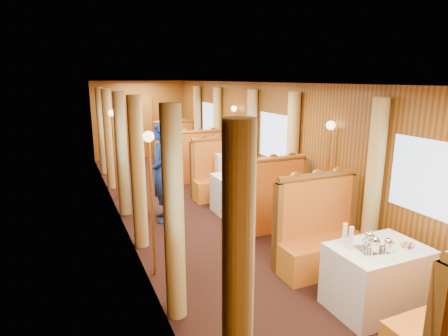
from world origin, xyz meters
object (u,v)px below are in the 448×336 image
teapot_right (388,247)px  rose_vase_far (186,139)px  table_far (186,159)px  banquette_far_fwd (198,165)px  steward (162,173)px  banquette_mid_fwd (267,207)px  passenger (226,167)px  rose_vase_mid (241,166)px  table_near (377,278)px  banquette_mid_aft (221,178)px  banquette_near_aft (321,239)px  teapot_left (375,246)px  teapot_back (369,240)px  fruit_plate (407,246)px  tea_tray (373,250)px  table_mid (241,193)px  banquette_far_aft (176,151)px

teapot_right → rose_vase_far: size_ratio=0.43×
table_far → banquette_far_fwd: bearing=-90.0°
teapot_right → steward: steward is taller
banquette_mid_fwd → passenger: (-0.00, 1.76, 0.32)m
rose_vase_mid → passenger: passenger is taller
table_far → table_near: bearing=-90.0°
table_far → steward: (-1.54, -3.34, 0.53)m
banquette_mid_aft → table_far: banquette_mid_aft is taller
steward → table_near: bearing=28.3°
steward → passenger: steward is taller
banquette_near_aft → rose_vase_far: 6.01m
teapot_left → rose_vase_far: (0.16, 7.08, 0.10)m
table_far → teapot_back: teapot_back is taller
fruit_plate → rose_vase_far: bearing=92.1°
table_near → tea_tray: 0.40m
banquette_mid_aft → banquette_far_fwd: same height
table_mid → teapot_left: size_ratio=5.75×
rose_vase_far → banquette_far_aft: bearing=90.0°
teapot_left → banquette_far_aft: bearing=113.5°
banquette_near_aft → passenger: 3.25m
teapot_left → passenger: bearing=112.5°
table_mid → tea_tray: size_ratio=3.09×
table_mid → teapot_back: (-0.09, -3.43, 0.44)m
banquette_mid_fwd → rose_vase_mid: bearing=89.8°
steward → fruit_plate: bearing=30.8°
teapot_right → table_far: bearing=90.4°
banquette_near_aft → rose_vase_far: bearing=90.0°
banquette_mid_fwd → passenger: size_ratio=1.76×
rose_vase_mid → banquette_near_aft: bearing=-90.1°
table_far → banquette_far_fwd: 1.02m
teapot_back → table_mid: bearing=86.9°
table_mid → banquette_mid_aft: 1.02m
fruit_plate → passenger: (-0.26, 4.38, -0.03)m
tea_tray → rose_vase_mid: size_ratio=0.94×
table_near → banquette_mid_aft: size_ratio=0.78×
table_far → steward: size_ratio=0.58×
banquette_mid_fwd → banquette_mid_aft: same height
steward → banquette_mid_fwd: bearing=58.1°
banquette_near_aft → banquette_far_aft: same height
banquette_near_aft → banquette_far_aft: 7.00m
rose_vase_far → steward: bearing=-114.7°
banquette_near_aft → steward: bearing=120.1°
teapot_left → banquette_mid_aft: bearing=112.7°
banquette_far_aft → tea_tray: (-0.13, -8.04, 0.33)m
teapot_right → banquette_near_aft: bearing=89.5°
rose_vase_far → passenger: (0.00, -2.75, -0.19)m
table_far → passenger: 2.78m
rose_vase_mid → steward: size_ratio=0.20×
rose_vase_far → rose_vase_mid: bearing=-89.9°
banquette_far_aft → table_far: bearing=-90.0°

